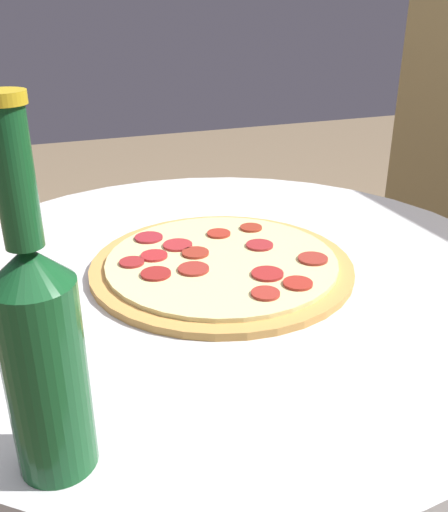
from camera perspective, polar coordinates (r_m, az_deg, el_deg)
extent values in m
cylinder|color=silver|center=(0.99, -0.19, -21.20)|extent=(0.11, 0.11, 0.70)
cylinder|color=silver|center=(0.77, -0.23, -2.18)|extent=(0.84, 0.84, 0.02)
cylinder|color=#C68E47|center=(0.76, 0.00, -1.02)|extent=(0.35, 0.35, 0.01)
cylinder|color=beige|center=(0.76, 0.00, -0.48)|extent=(0.31, 0.31, 0.01)
cylinder|color=maroon|center=(0.83, -0.53, 2.26)|extent=(0.03, 0.03, 0.00)
cylinder|color=maroon|center=(0.73, -3.06, -1.29)|extent=(0.04, 0.04, 0.00)
cylinder|color=maroon|center=(0.70, 7.39, -2.72)|extent=(0.04, 0.04, 0.00)
cylinder|color=#A82426|center=(0.77, -7.00, 0.04)|extent=(0.04, 0.04, 0.00)
cylinder|color=maroon|center=(0.86, 2.72, 2.85)|extent=(0.03, 0.03, 0.00)
cylinder|color=maroon|center=(0.72, -6.83, -1.77)|extent=(0.04, 0.04, 0.00)
cylinder|color=maroon|center=(0.75, -9.21, -0.62)|extent=(0.03, 0.03, 0.00)
cylinder|color=#A2272A|center=(0.80, -4.65, 1.10)|extent=(0.04, 0.04, 0.00)
cylinder|color=maroon|center=(0.83, -7.54, 1.84)|extent=(0.04, 0.04, 0.00)
cylinder|color=maroon|center=(0.72, 4.36, -1.78)|extent=(0.04, 0.04, 0.00)
cylinder|color=maroon|center=(0.77, -2.87, 0.33)|extent=(0.04, 0.04, 0.00)
cylinder|color=maroon|center=(0.76, 8.87, -0.27)|extent=(0.04, 0.04, 0.00)
cylinder|color=maroon|center=(0.67, 4.17, -3.75)|extent=(0.03, 0.03, 0.00)
cylinder|color=maroon|center=(0.80, 3.58, 1.09)|extent=(0.04, 0.04, 0.00)
cylinder|color=#144C23|center=(0.45, -17.29, -11.67)|extent=(0.06, 0.06, 0.16)
cone|color=#144C23|center=(0.40, -18.96, -0.84)|extent=(0.06, 0.06, 0.03)
cylinder|color=#144C23|center=(0.38, -20.19, 7.24)|extent=(0.03, 0.03, 0.09)
cylinder|color=gold|center=(0.37, -21.35, 14.57)|extent=(0.03, 0.03, 0.01)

